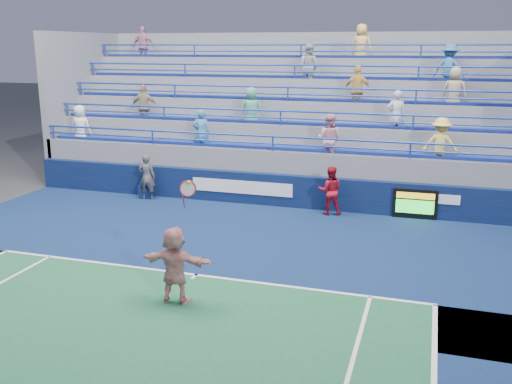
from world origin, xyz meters
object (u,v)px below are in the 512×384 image
(serve_speed_board, at_px, (415,204))
(tennis_player, at_px, (175,265))
(judge_chair, at_px, (146,190))
(ball_girl, at_px, (330,191))
(line_judge, at_px, (147,177))

(serve_speed_board, distance_m, tennis_player, 9.07)
(judge_chair, xyz_separation_m, ball_girl, (6.67, -0.13, 0.53))
(serve_speed_board, height_order, ball_girl, ball_girl)
(tennis_player, height_order, ball_girl, tennis_player)
(judge_chair, distance_m, tennis_player, 8.94)
(serve_speed_board, bearing_deg, judge_chair, -178.63)
(serve_speed_board, relative_size, judge_chair, 1.65)
(judge_chair, bearing_deg, ball_girl, -1.15)
(serve_speed_board, bearing_deg, line_judge, -177.43)
(judge_chair, bearing_deg, tennis_player, -58.12)
(tennis_player, relative_size, line_judge, 1.65)
(tennis_player, bearing_deg, ball_girl, 75.25)
(tennis_player, distance_m, line_judge, 8.68)
(line_judge, bearing_deg, judge_chair, -61.21)
(serve_speed_board, relative_size, line_judge, 0.84)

